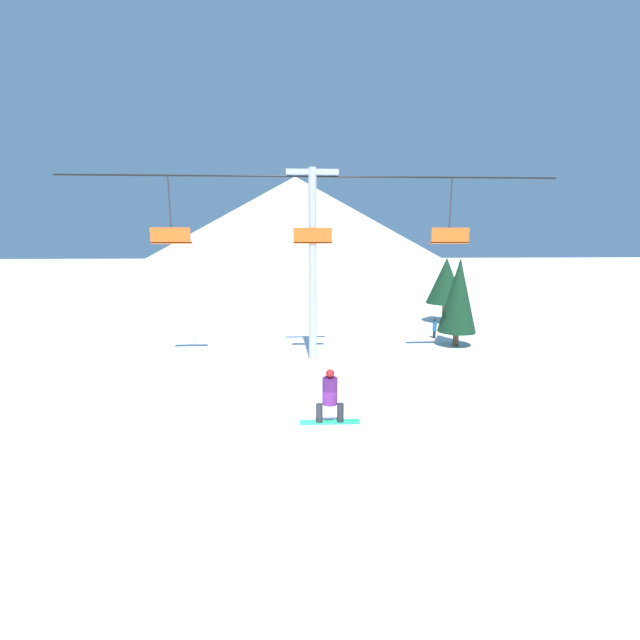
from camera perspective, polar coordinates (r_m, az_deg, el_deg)
The scene contains 8 objects.
ground_plane at distance 10.13m, azimuth -4.39°, elevation -25.11°, with size 220.00×220.00×0.00m, color white.
mountain_ridge at distance 84.26m, azimuth -3.27°, elevation 12.81°, with size 62.43×62.43×16.98m.
snow_ramp at distance 9.52m, azimuth 1.57°, elevation -21.51°, with size 2.61×3.24×1.70m.
snowboarder at distance 10.02m, azimuth 1.33°, elevation -10.17°, with size 1.41×0.35×1.30m.
chairlift at distance 20.36m, azimuth -0.99°, elevation 9.55°, with size 22.93×0.44×9.05m.
pine_tree_near at distance 24.43m, azimuth 17.98°, elevation 3.14°, with size 2.06×2.06×4.86m.
pine_tree_far at distance 31.05m, azimuth 16.43°, elevation 5.04°, with size 2.61×2.61×4.54m.
distant_skier at distance 26.24m, azimuth 15.03°, elevation -0.95°, with size 0.24×0.24×1.23m.
Camera 1 is at (0.27, -8.17, 5.98)m, focal length 24.00 mm.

